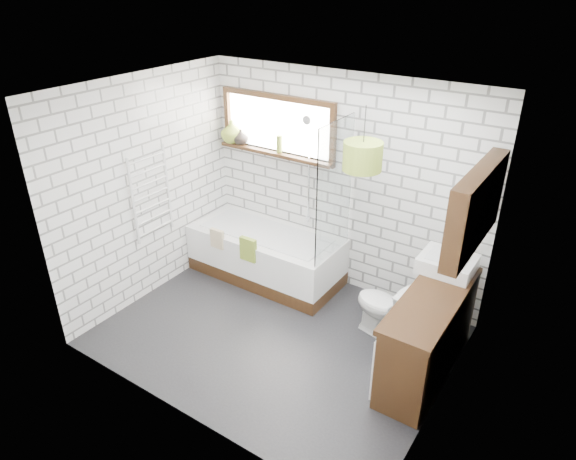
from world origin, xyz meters
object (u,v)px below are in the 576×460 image
Objects in this scene: basin at (447,264)px; pendant at (363,156)px; bathtub at (266,254)px; vanity at (428,335)px; toilet at (386,308)px.

basin is 1.55m from pendant.
bathtub is 1.26× the size of vanity.
vanity is at bearing 76.73° from toilet.
toilet is 1.85m from pendant.
vanity is 0.70m from basin.
toilet is at bearing -9.01° from bathtub.
basin is 0.73× the size of toilet.
vanity is 0.60m from toilet.
bathtub is at bearing -86.08° from toilet.
pendant is (-0.65, -0.30, 1.68)m from vanity.
toilet is (1.70, -0.27, 0.04)m from bathtub.
toilet is at bearing 78.98° from pendant.
pendant is (-0.59, -0.80, 1.19)m from basin.
bathtub is 2.26m from basin.
pendant reaches higher than bathtub.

